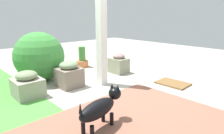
% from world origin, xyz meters
% --- Properties ---
extents(ground_plane, '(12.00, 12.00, 0.00)m').
position_xyz_m(ground_plane, '(0.00, 0.00, 0.00)').
color(ground_plane, '#AAA598').
extents(brick_path, '(1.80, 2.40, 0.02)m').
position_xyz_m(brick_path, '(-1.14, 0.63, 0.01)').
color(brick_path, '#915B48').
rests_on(brick_path, ground).
extents(porch_pillar, '(0.15, 0.15, 2.03)m').
position_xyz_m(porch_pillar, '(0.26, -0.10, 1.01)').
color(porch_pillar, white).
rests_on(porch_pillar, ground).
extents(stone_planter_nearest, '(0.41, 0.34, 0.45)m').
position_xyz_m(stone_planter_nearest, '(0.59, -0.88, 0.21)').
color(stone_planter_nearest, gray).
rests_on(stone_planter_nearest, ground).
extents(stone_planter_mid, '(0.41, 0.41, 0.48)m').
position_xyz_m(stone_planter_mid, '(0.56, 0.43, 0.23)').
color(stone_planter_mid, gray).
rests_on(stone_planter_mid, ground).
extents(stone_planter_far, '(0.47, 0.43, 0.43)m').
position_xyz_m(stone_planter_far, '(0.62, 1.16, 0.19)').
color(stone_planter_far, gray).
rests_on(stone_planter_far, ground).
extents(round_shrub, '(0.97, 0.97, 0.97)m').
position_xyz_m(round_shrub, '(1.28, 0.64, 0.49)').
color(round_shrub, '#3A8639').
rests_on(round_shrub, ground).
extents(terracotta_pot_tall, '(0.30, 0.30, 0.52)m').
position_xyz_m(terracotta_pot_tall, '(1.60, -0.59, 0.18)').
color(terracotta_pot_tall, '#C36D42').
rests_on(terracotta_pot_tall, ground).
extents(dog, '(0.28, 0.68, 0.47)m').
position_xyz_m(dog, '(-0.91, 0.92, 0.27)').
color(dog, black).
rests_on(dog, ground).
extents(doormat, '(0.59, 0.44, 0.03)m').
position_xyz_m(doormat, '(-0.68, -1.08, 0.01)').
color(doormat, brown).
rests_on(doormat, ground).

